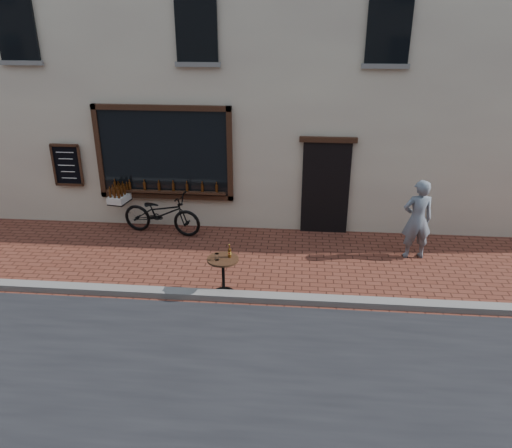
{
  "coord_description": "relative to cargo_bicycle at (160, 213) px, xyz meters",
  "views": [
    {
      "loc": [
        1.29,
        -7.68,
        4.95
      ],
      "look_at": [
        0.47,
        1.2,
        1.1
      ],
      "focal_mm": 35.0,
      "sensor_mm": 36.0,
      "label": 1
    }
  ],
  "objects": [
    {
      "name": "shop_building",
      "position": [
        1.98,
        3.49,
        4.48
      ],
      "size": [
        28.0,
        6.2,
        10.0
      ],
      "color": "beige",
      "rests_on": "ground"
    },
    {
      "name": "cargo_bicycle",
      "position": [
        0.0,
        0.0,
        0.0
      ],
      "size": [
        2.3,
        0.98,
        1.09
      ],
      "rotation": [
        0.0,
        0.0,
        1.4
      ],
      "color": "black",
      "rests_on": "ground"
    },
    {
      "name": "bistro_table",
      "position": [
        1.92,
        -2.65,
        0.02
      ],
      "size": [
        0.59,
        0.59,
        1.01
      ],
      "color": "black",
      "rests_on": "ground"
    },
    {
      "name": "pedestrian",
      "position": [
        5.77,
        -0.74,
        0.36
      ],
      "size": [
        0.69,
        0.5,
        1.75
      ],
      "primitive_type": "imported",
      "rotation": [
        0.0,
        0.0,
        3.27
      ],
      "color": "slate",
      "rests_on": "ground"
    },
    {
      "name": "ground",
      "position": [
        1.98,
        -3.01,
        -0.52
      ],
      "size": [
        90.0,
        90.0,
        0.0
      ],
      "primitive_type": "plane",
      "color": "#5C2B1E",
      "rests_on": "ground"
    },
    {
      "name": "kerb",
      "position": [
        1.98,
        -2.81,
        -0.46
      ],
      "size": [
        90.0,
        0.25,
        0.12
      ],
      "primitive_type": "cube",
      "color": "slate",
      "rests_on": "ground"
    }
  ]
}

